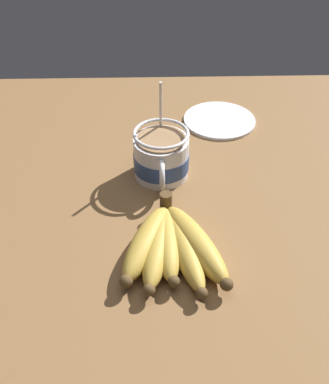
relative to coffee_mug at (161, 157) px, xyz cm
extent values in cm
cube|color=brown|center=(8.16, 0.53, -5.61)|extent=(97.14, 97.14, 3.35)
cylinder|color=silver|center=(-0.10, 0.00, -0.20)|extent=(9.79, 9.79, 7.48)
cylinder|color=navy|center=(-0.10, 0.00, -0.87)|extent=(9.99, 9.99, 3.07)
torus|color=silver|center=(5.64, 0.00, 0.45)|extent=(5.11, 0.90, 5.11)
cylinder|color=#997551|center=(-0.10, 0.00, 3.65)|extent=(8.59, 8.59, 0.40)
torus|color=silver|center=(-0.10, 0.00, 4.83)|extent=(9.79, 9.79, 0.60)
cylinder|color=silver|center=(-3.94, 0.00, 5.50)|extent=(4.73, 0.50, 16.00)
ellipsoid|color=silver|center=(-1.81, 0.00, -2.44)|extent=(3.00, 2.00, 0.80)
cylinder|color=#4C381E|center=(10.64, 0.64, -1.10)|extent=(2.00, 2.00, 3.00)
ellipsoid|color=#B79338|center=(18.74, -2.51, -1.86)|extent=(15.83, 9.44, 4.15)
sphere|color=#4C381E|center=(25.90, -5.30, -1.86)|extent=(1.87, 1.87, 1.87)
ellipsoid|color=#B79338|center=(19.45, -0.87, -2.03)|extent=(16.29, 6.43, 3.82)
sphere|color=#4C381E|center=(27.28, -2.20, -2.03)|extent=(1.72, 1.72, 1.72)
ellipsoid|color=#B79338|center=(18.80, 0.91, -2.08)|extent=(14.44, 4.18, 3.71)
sphere|color=#4C381E|center=(25.95, 1.15, -2.08)|extent=(1.67, 1.67, 1.67)
ellipsoid|color=#B79338|center=(19.74, 2.82, -2.15)|extent=(17.09, 7.37, 3.57)
sphere|color=#4C381E|center=(27.87, 4.77, -2.15)|extent=(1.61, 1.61, 1.61)
ellipsoid|color=#B79338|center=(19.16, 4.62, -1.87)|extent=(16.97, 10.86, 4.14)
sphere|color=#4C381E|center=(26.77, 8.18, -1.87)|extent=(1.86, 1.86, 1.86)
cylinder|color=white|center=(-18.39, 13.00, -3.64)|extent=(15.51, 15.51, 0.60)
camera|label=1|loc=(62.00, -1.09, 44.47)|focal=40.00mm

